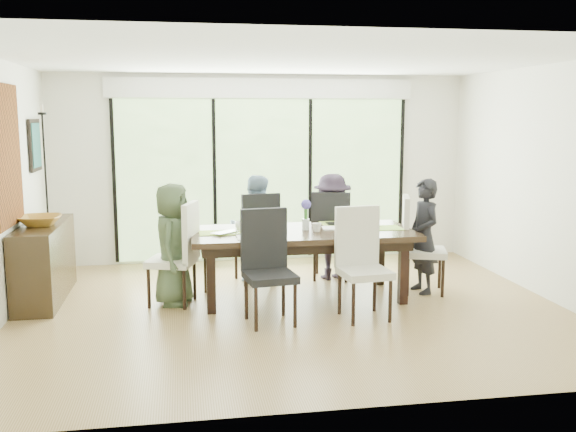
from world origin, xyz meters
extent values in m
cube|color=brown|center=(0.00, 0.00, -0.01)|extent=(6.00, 5.00, 0.01)
cube|color=white|center=(0.00, 0.00, 2.71)|extent=(6.00, 5.00, 0.01)
cube|color=silver|center=(0.00, 2.51, 1.35)|extent=(6.00, 0.02, 2.70)
cube|color=beige|center=(0.00, -2.51, 1.35)|extent=(6.00, 0.02, 2.70)
cube|color=beige|center=(3.01, 0.00, 1.35)|extent=(0.02, 5.00, 2.70)
cube|color=#598C3F|center=(0.00, 2.47, 1.20)|extent=(4.20, 0.02, 2.30)
cube|color=white|center=(0.00, 2.46, 2.50)|extent=(4.40, 0.06, 0.28)
cube|color=black|center=(-2.10, 2.46, 1.20)|extent=(0.05, 0.04, 2.30)
cube|color=black|center=(-0.70, 2.46, 1.20)|extent=(0.05, 0.04, 2.30)
cube|color=black|center=(0.70, 2.46, 1.20)|extent=(0.05, 0.04, 2.30)
cube|color=black|center=(2.10, 2.46, 1.20)|extent=(0.05, 0.04, 2.30)
cube|color=brown|center=(0.00, 3.40, -0.05)|extent=(6.00, 1.80, 0.10)
cube|color=#513422|center=(0.00, 4.20, 0.55)|extent=(6.00, 0.08, 0.06)
sphere|color=#14380F|center=(-1.80, 5.20, 1.44)|extent=(3.20, 3.20, 3.20)
sphere|color=#14380F|center=(0.40, 5.80, 1.80)|extent=(4.00, 4.00, 4.00)
sphere|color=#14380F|center=(2.20, 5.00, 1.26)|extent=(2.80, 2.80, 2.80)
sphere|color=#14380F|center=(-0.60, 6.50, 1.62)|extent=(3.60, 3.60, 3.60)
cube|color=black|center=(0.19, 0.40, 0.77)|extent=(2.56, 1.17, 0.06)
cube|color=black|center=(0.19, 0.40, 0.67)|extent=(2.35, 0.96, 0.11)
cube|color=black|center=(-0.89, -0.03, 0.37)|extent=(0.10, 0.10, 0.74)
cube|color=black|center=(1.27, -0.03, 0.37)|extent=(0.10, 0.10, 0.74)
cube|color=black|center=(-0.89, 0.83, 0.37)|extent=(0.10, 0.10, 0.74)
cube|color=black|center=(1.27, 0.83, 0.37)|extent=(0.10, 0.10, 0.74)
imported|color=#3E4F34|center=(-1.29, 0.40, 0.69)|extent=(0.54, 0.72, 1.38)
imported|color=black|center=(1.67, 0.40, 0.69)|extent=(0.49, 0.70, 1.38)
imported|color=#7C99B3|center=(-0.26, 1.23, 0.69)|extent=(0.72, 0.55, 1.38)
imported|color=#261C2B|center=(0.74, 1.23, 0.69)|extent=(0.71, 0.52, 1.38)
cube|color=#96BC43|center=(-0.76, 0.40, 0.80)|extent=(0.47, 0.34, 0.01)
cube|color=#81AE3E|center=(1.14, 0.40, 0.80)|extent=(0.47, 0.34, 0.01)
cube|color=#9EC646|center=(-0.26, 0.80, 0.80)|extent=(0.47, 0.34, 0.01)
cube|color=#8BA63B|center=(0.74, 0.80, 0.80)|extent=(0.47, 0.34, 0.01)
cube|color=white|center=(-0.36, 0.10, 0.80)|extent=(0.47, 0.34, 0.01)
cube|color=black|center=(-0.16, 0.75, 0.81)|extent=(0.28, 0.19, 0.01)
cube|color=black|center=(0.69, 0.75, 0.81)|extent=(0.26, 0.18, 0.01)
cube|color=white|center=(0.89, 0.35, 0.80)|extent=(0.32, 0.23, 0.00)
cube|color=white|center=(-0.36, 0.10, 0.82)|extent=(0.28, 0.28, 0.03)
cube|color=orange|center=(-0.36, 0.10, 0.84)|extent=(0.21, 0.21, 0.01)
cylinder|color=silver|center=(0.24, 0.45, 0.86)|extent=(0.09, 0.09, 0.13)
cylinder|color=#337226|center=(0.24, 0.45, 0.99)|extent=(0.04, 0.04, 0.17)
sphere|color=#5449B7|center=(0.24, 0.45, 1.10)|extent=(0.12, 0.12, 0.12)
imported|color=silver|center=(-0.66, 0.30, 0.81)|extent=(0.41, 0.40, 0.03)
imported|color=white|center=(-0.51, 0.55, 0.85)|extent=(0.16, 0.16, 0.10)
imported|color=white|center=(0.34, 0.30, 0.85)|extent=(0.15, 0.15, 0.10)
imported|color=white|center=(0.99, 0.50, 0.85)|extent=(0.18, 0.18, 0.10)
imported|color=white|center=(0.44, 0.45, 0.81)|extent=(0.20, 0.26, 0.02)
cube|color=black|center=(-2.76, 0.84, 0.44)|extent=(0.44, 1.58, 0.89)
imported|color=olive|center=(-2.76, 0.74, 0.94)|extent=(0.47, 0.47, 0.11)
cylinder|color=black|center=(-2.76, 1.19, 0.91)|extent=(0.10, 0.10, 0.04)
cylinder|color=black|center=(-2.76, 1.19, 1.53)|extent=(0.02, 0.02, 1.23)
cylinder|color=black|center=(-2.76, 1.19, 2.14)|extent=(0.10, 0.10, 0.03)
cylinder|color=silver|center=(-2.76, 1.19, 2.20)|extent=(0.04, 0.04, 0.10)
cube|color=brown|center=(-2.97, 0.40, 1.70)|extent=(0.02, 1.00, 1.50)
cube|color=black|center=(-2.97, 1.70, 1.75)|extent=(0.03, 0.55, 0.65)
cube|color=#164846|center=(-2.95, 1.70, 1.75)|extent=(0.01, 0.45, 0.55)
camera|label=1|loc=(-1.18, -6.76, 2.12)|focal=40.00mm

